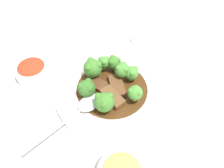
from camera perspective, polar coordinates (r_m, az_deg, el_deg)
name	(u,v)px	position (r m, az deg, el deg)	size (l,w,h in m)	color
ground_plane	(112,92)	(0.62, 0.00, -2.01)	(4.00, 4.00, 0.00)	silver
main_plate	(112,89)	(0.61, 0.00, -1.44)	(0.32, 0.32, 0.02)	white
beef_strip_0	(112,97)	(0.57, 0.11, -3.34)	(0.08, 0.06, 0.01)	brown
beef_strip_1	(117,86)	(0.60, 1.26, -0.40)	(0.08, 0.08, 0.01)	brown
beef_strip_2	(98,84)	(0.60, -3.72, -0.11)	(0.05, 0.04, 0.01)	#56331E
beef_strip_3	(96,100)	(0.57, -4.20, -4.18)	(0.05, 0.04, 0.01)	#56331E
broccoli_floret_0	(104,62)	(0.63, -2.12, 5.73)	(0.04, 0.04, 0.04)	#7FA84C
broccoli_floret_1	(87,88)	(0.57, -6.64, -1.05)	(0.05, 0.05, 0.05)	#7FA84C
broccoli_floret_2	(93,68)	(0.60, -5.07, 4.27)	(0.05, 0.05, 0.06)	#8EB756
broccoli_floret_3	(132,73)	(0.60, 5.12, 2.95)	(0.04, 0.04, 0.04)	#8EB756
broccoli_floret_4	(122,70)	(0.60, 2.67, 3.68)	(0.04, 0.04, 0.05)	#7FA84C
broccoli_floret_5	(114,62)	(0.63, 0.53, 5.70)	(0.04, 0.04, 0.05)	#8EB756
broccoli_floret_6	(104,102)	(0.54, -2.03, -4.70)	(0.05, 0.05, 0.05)	#8EB756
broccoli_floret_7	(135,93)	(0.56, 6.06, -2.26)	(0.04, 0.04, 0.05)	#8EB756
serving_spoon	(84,107)	(0.56, -7.25, -5.91)	(0.10, 0.23, 0.01)	silver
side_bowl_kimchi	(32,70)	(0.67, -20.14, 3.42)	(0.10, 0.10, 0.05)	white
sauce_dish	(142,39)	(0.78, 7.90, 11.61)	(0.08, 0.08, 0.01)	white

